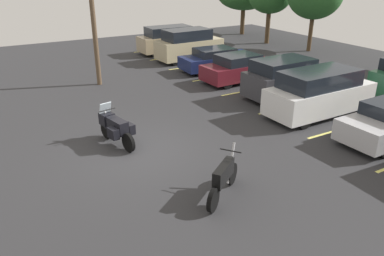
{
  "coord_description": "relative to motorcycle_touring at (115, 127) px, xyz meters",
  "views": [
    {
      "loc": [
        11.25,
        -4.22,
        5.92
      ],
      "look_at": [
        0.97,
        1.63,
        0.84
      ],
      "focal_mm": 35.8,
      "sensor_mm": 36.0,
      "label": 1
    }
  ],
  "objects": [
    {
      "name": "car_charcoal",
      "position": [
        -0.99,
        8.86,
        0.29
      ],
      "size": [
        1.91,
        4.39,
        1.89
      ],
      "color": "#38383D",
      "rests_on": "ground"
    },
    {
      "name": "car_white",
      "position": [
        1.45,
        8.41,
        0.32
      ],
      "size": [
        1.94,
        4.84,
        1.94
      ],
      "color": "white",
      "rests_on": "ground"
    },
    {
      "name": "motorcycle_touring",
      "position": [
        0.0,
        0.0,
        0.0
      ],
      "size": [
        2.12,
        0.96,
        1.4
      ],
      "color": "black",
      "rests_on": "ground"
    },
    {
      "name": "motorcycle_second",
      "position": [
        4.67,
        1.43,
        -0.09
      ],
      "size": [
        1.35,
        1.8,
        1.3
      ],
      "color": "black",
      "rests_on": "ground"
    },
    {
      "name": "ground",
      "position": [
        0.82,
        0.45,
        -0.7
      ],
      "size": [
        44.0,
        44.0,
        0.1
      ],
      "primitive_type": "cube",
      "color": "#2D2D30"
    },
    {
      "name": "car_navy",
      "position": [
        -6.87,
        8.76,
        0.02
      ],
      "size": [
        1.97,
        4.62,
        1.35
      ],
      "color": "navy",
      "rests_on": "ground"
    },
    {
      "name": "parking_stripes",
      "position": [
        -1.23,
        8.7,
        -0.65
      ],
      "size": [
        25.93,
        4.84,
        0.01
      ],
      "color": "#EAE066",
      "rests_on": "ground"
    },
    {
      "name": "car_maroon",
      "position": [
        -4.3,
        8.57,
        0.08
      ],
      "size": [
        1.96,
        4.45,
        1.49
      ],
      "color": "maroon",
      "rests_on": "ground"
    },
    {
      "name": "car_tan",
      "position": [
        -12.67,
        8.52,
        0.3
      ],
      "size": [
        1.8,
        4.63,
        1.89
      ],
      "color": "tan",
      "rests_on": "ground"
    },
    {
      "name": "utility_pole",
      "position": [
        -7.5,
        1.69,
        3.39
      ],
      "size": [
        1.7,
        0.83,
        7.74
      ],
      "color": "brown",
      "rests_on": "ground"
    },
    {
      "name": "car_champagne",
      "position": [
        -9.97,
        8.52,
        0.37
      ],
      "size": [
        2.0,
        4.42,
        2.05
      ],
      "color": "#C1B289",
      "rests_on": "ground"
    }
  ]
}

